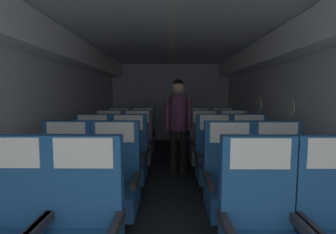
% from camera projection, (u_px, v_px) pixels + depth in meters
% --- Properties ---
extents(ground, '(3.60, 7.47, 0.02)m').
position_uv_depth(ground, '(171.00, 187.00, 3.47)').
color(ground, '#23282D').
extents(fuselage_shell, '(3.48, 7.12, 2.24)m').
position_uv_depth(fuselage_shell, '(171.00, 76.00, 3.59)').
color(fuselage_shell, silver).
rests_on(fuselage_shell, ground).
extents(seat_b_left_window, '(0.51, 0.50, 1.07)m').
position_uv_depth(seat_b_left_window, '(64.00, 184.00, 2.36)').
color(seat_b_left_window, '#38383D').
rests_on(seat_b_left_window, ground).
extents(seat_b_left_aisle, '(0.51, 0.50, 1.07)m').
position_uv_depth(seat_b_left_aisle, '(113.00, 185.00, 2.35)').
color(seat_b_left_aisle, '#38383D').
rests_on(seat_b_left_aisle, ground).
extents(seat_b_right_aisle, '(0.51, 0.50, 1.07)m').
position_uv_depth(seat_b_right_aisle, '(280.00, 185.00, 2.34)').
color(seat_b_right_aisle, '#38383D').
rests_on(seat_b_right_aisle, ground).
extents(seat_b_right_window, '(0.51, 0.50, 1.07)m').
position_uv_depth(seat_b_right_window, '(231.00, 186.00, 2.32)').
color(seat_b_right_window, '#38383D').
rests_on(seat_b_right_window, ground).
extents(seat_c_left_window, '(0.51, 0.50, 1.07)m').
position_uv_depth(seat_c_left_window, '(91.00, 161.00, 3.17)').
color(seat_c_left_window, '#38383D').
rests_on(seat_c_left_window, ground).
extents(seat_c_left_aisle, '(0.51, 0.50, 1.07)m').
position_uv_depth(seat_c_left_aisle, '(128.00, 161.00, 3.16)').
color(seat_c_left_aisle, '#38383D').
rests_on(seat_c_left_aisle, ground).
extents(seat_c_right_aisle, '(0.51, 0.50, 1.07)m').
position_uv_depth(seat_c_right_aisle, '(250.00, 161.00, 3.18)').
color(seat_c_right_aisle, '#38383D').
rests_on(seat_c_right_aisle, ground).
extents(seat_c_right_window, '(0.51, 0.50, 1.07)m').
position_uv_depth(seat_c_right_window, '(215.00, 161.00, 3.18)').
color(seat_c_right_window, '#38383D').
rests_on(seat_c_right_window, ground).
extents(seat_d_left_window, '(0.51, 0.50, 1.07)m').
position_uv_depth(seat_d_left_window, '(108.00, 147.00, 4.02)').
color(seat_d_left_window, '#38383D').
rests_on(seat_d_left_window, ground).
extents(seat_d_left_aisle, '(0.51, 0.50, 1.07)m').
position_uv_depth(seat_d_left_aisle, '(137.00, 147.00, 4.00)').
color(seat_d_left_aisle, '#38383D').
rests_on(seat_d_left_aisle, ground).
extents(seat_d_right_aisle, '(0.51, 0.50, 1.07)m').
position_uv_depth(seat_d_right_aisle, '(234.00, 148.00, 3.99)').
color(seat_d_right_aisle, '#38383D').
rests_on(seat_d_right_aisle, ground).
extents(seat_d_right_window, '(0.51, 0.50, 1.07)m').
position_uv_depth(seat_d_right_window, '(205.00, 147.00, 3.99)').
color(seat_d_right_window, '#38383D').
rests_on(seat_d_right_window, ground).
extents(seat_e_left_window, '(0.51, 0.50, 1.07)m').
position_uv_depth(seat_e_left_window, '(119.00, 138.00, 4.85)').
color(seat_e_left_window, '#38383D').
rests_on(seat_e_left_window, ground).
extents(seat_e_left_aisle, '(0.51, 0.50, 1.07)m').
position_uv_depth(seat_e_left_aisle, '(142.00, 138.00, 4.85)').
color(seat_e_left_aisle, '#38383D').
rests_on(seat_e_left_aisle, ground).
extents(seat_e_right_aisle, '(0.51, 0.50, 1.07)m').
position_uv_depth(seat_e_right_aisle, '(223.00, 138.00, 4.84)').
color(seat_e_right_aisle, '#38383D').
rests_on(seat_e_right_aisle, ground).
extents(seat_e_right_window, '(0.51, 0.50, 1.07)m').
position_uv_depth(seat_e_right_window, '(199.00, 138.00, 4.83)').
color(seat_e_right_window, '#38383D').
rests_on(seat_e_right_window, ground).
extents(flight_attendant, '(0.43, 0.28, 1.58)m').
position_uv_depth(flight_attendant, '(178.00, 117.00, 3.94)').
color(flight_attendant, black).
rests_on(flight_attendant, ground).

